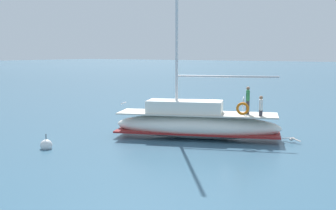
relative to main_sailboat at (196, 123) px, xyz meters
name	(u,v)px	position (x,y,z in m)	size (l,w,h in m)	color
ground_plane	(206,132)	(1.87, 0.30, -0.91)	(400.00, 400.00, 0.00)	#38607A
main_sailboat	(196,123)	(0.00, 0.00, 0.00)	(5.77, 9.81, 12.69)	white
seagull	(292,139)	(1.85, -5.07, -0.72)	(0.52, 1.14, 0.17)	silver
mooring_buoy	(46,145)	(-6.71, 5.04, -0.72)	(0.62, 0.62, 0.91)	silver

